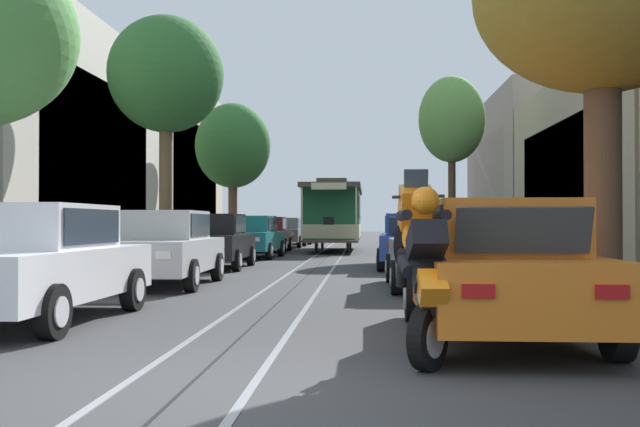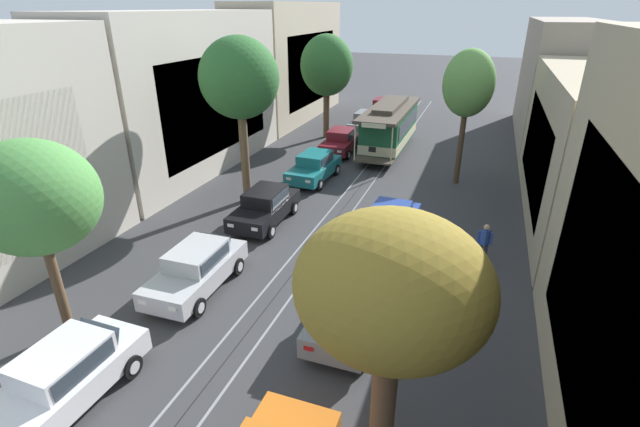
# 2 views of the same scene
# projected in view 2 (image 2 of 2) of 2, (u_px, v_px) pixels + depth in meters

# --- Properties ---
(ground_plane) EXTENTS (160.00, 160.00, 0.00)m
(ground_plane) POSITION_uv_depth(u_px,v_px,m) (346.00, 205.00, 22.93)
(ground_plane) COLOR #38383A
(trolley_track_rails) EXTENTS (1.14, 53.35, 0.01)m
(trolley_track_rails) POSITION_uv_depth(u_px,v_px,m) (359.00, 188.00, 25.09)
(trolley_track_rails) COLOR gray
(trolley_track_rails) RESTS_ON ground
(building_facade_left) EXTENTS (5.21, 45.05, 9.45)m
(building_facade_left) POSITION_uv_depth(u_px,v_px,m) (180.00, 94.00, 26.38)
(building_facade_left) COLOR beige
(building_facade_left) RESTS_ON ground
(building_facade_right) EXTENTS (5.52, 45.05, 8.75)m
(building_facade_right) POSITION_uv_depth(u_px,v_px,m) (607.00, 143.00, 18.67)
(building_facade_right) COLOR tan
(building_facade_right) RESTS_ON ground
(parked_car_white_near_left) EXTENTS (2.05, 4.38, 1.58)m
(parked_car_white_near_left) POSITION_uv_depth(u_px,v_px,m) (62.00, 378.00, 11.19)
(parked_car_white_near_left) COLOR silver
(parked_car_white_near_left) RESTS_ON ground
(parked_car_silver_second_left) EXTENTS (2.06, 4.39, 1.58)m
(parked_car_silver_second_left) POSITION_uv_depth(u_px,v_px,m) (196.00, 269.00, 15.85)
(parked_car_silver_second_left) COLOR #B7B7BC
(parked_car_silver_second_left) RESTS_ON ground
(parked_car_black_mid_left) EXTENTS (2.04, 4.38, 1.58)m
(parked_car_black_mid_left) POSITION_uv_depth(u_px,v_px,m) (265.00, 206.00, 20.78)
(parked_car_black_mid_left) COLOR black
(parked_car_black_mid_left) RESTS_ON ground
(parked_car_teal_fourth_left) EXTENTS (2.12, 4.41, 1.58)m
(parked_car_teal_fourth_left) POSITION_uv_depth(u_px,v_px,m) (314.00, 167.00, 25.88)
(parked_car_teal_fourth_left) COLOR #196B70
(parked_car_teal_fourth_left) RESTS_ON ground
(parked_car_maroon_fifth_left) EXTENTS (2.05, 4.38, 1.58)m
(parked_car_maroon_fifth_left) POSITION_uv_depth(u_px,v_px,m) (341.00, 141.00, 30.80)
(parked_car_maroon_fifth_left) COLOR maroon
(parked_car_maroon_fifth_left) RESTS_ON ground
(parked_car_grey_sixth_left) EXTENTS (2.05, 4.38, 1.58)m
(parked_car_grey_sixth_left) POSITION_uv_depth(u_px,v_px,m) (366.00, 122.00, 35.90)
(parked_car_grey_sixth_left) COLOR slate
(parked_car_grey_sixth_left) RESTS_ON ground
(parked_car_maroon_far_left) EXTENTS (2.03, 4.37, 1.58)m
(parked_car_maroon_far_left) POSITION_uv_depth(u_px,v_px,m) (383.00, 108.00, 40.92)
(parked_car_maroon_far_left) COLOR maroon
(parked_car_maroon_far_left) RESTS_ON ground
(parked_car_grey_second_right) EXTENTS (2.01, 4.36, 1.58)m
(parked_car_grey_second_right) POSITION_uv_depth(u_px,v_px,m) (350.00, 307.00, 13.84)
(parked_car_grey_second_right) COLOR slate
(parked_car_grey_second_right) RESTS_ON ground
(parked_car_blue_mid_right) EXTENTS (2.13, 4.41, 1.58)m
(parked_car_blue_mid_right) POSITION_uv_depth(u_px,v_px,m) (390.00, 223.00, 19.17)
(parked_car_blue_mid_right) COLOR #233D93
(parked_car_blue_mid_right) RESTS_ON ground
(street_tree_kerb_left_near) EXTENTS (3.62, 3.29, 6.05)m
(street_tree_kerb_left_near) POSITION_uv_depth(u_px,v_px,m) (33.00, 198.00, 12.16)
(street_tree_kerb_left_near) COLOR brown
(street_tree_kerb_left_near) RESTS_ON ground
(street_tree_kerb_left_second) EXTENTS (3.70, 3.71, 7.99)m
(street_tree_kerb_left_second) POSITION_uv_depth(u_px,v_px,m) (239.00, 79.00, 20.98)
(street_tree_kerb_left_second) COLOR brown
(street_tree_kerb_left_second) RESTS_ON ground
(street_tree_kerb_left_mid) EXTENTS (3.83, 3.42, 7.39)m
(street_tree_kerb_left_mid) POSITION_uv_depth(u_px,v_px,m) (327.00, 66.00, 32.73)
(street_tree_kerb_left_mid) COLOR brown
(street_tree_kerb_left_mid) RESTS_ON ground
(street_tree_kerb_right_near) EXTENTS (3.62, 3.29, 6.00)m
(street_tree_kerb_right_near) POSITION_uv_depth(u_px,v_px,m) (392.00, 291.00, 8.11)
(street_tree_kerb_right_near) COLOR brown
(street_tree_kerb_right_near) RESTS_ON ground
(street_tree_kerb_right_second) EXTENTS (2.66, 2.24, 7.22)m
(street_tree_kerb_right_second) POSITION_uv_depth(u_px,v_px,m) (468.00, 85.00, 23.59)
(street_tree_kerb_right_second) COLOR #4C3826
(street_tree_kerb_right_second) RESTS_ON ground
(cable_car_trolley) EXTENTS (2.60, 9.14, 3.28)m
(cable_car_trolley) POSITION_uv_depth(u_px,v_px,m) (390.00, 127.00, 30.92)
(cable_car_trolley) COLOR #1E5B38
(cable_car_trolley) RESTS_ON ground
(pedestrian_on_left_pavement) EXTENTS (0.55, 0.42, 1.65)m
(pedestrian_on_left_pavement) POSITION_uv_depth(u_px,v_px,m) (484.00, 241.00, 17.39)
(pedestrian_on_left_pavement) COLOR #282D38
(pedestrian_on_left_pavement) RESTS_ON ground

